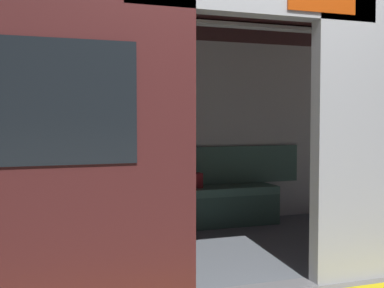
% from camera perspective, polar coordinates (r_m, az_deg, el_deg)
% --- Properties ---
extents(train_car, '(6.40, 2.58, 2.27)m').
position_cam_1_polar(train_car, '(4.56, 0.16, 6.11)').
color(train_car, '#ADAFB5').
rests_on(train_car, ground_plane).
extents(bench_seat, '(2.58, 0.44, 0.45)m').
position_cam_1_polar(bench_seat, '(5.54, -2.56, -6.31)').
color(bench_seat, '#4C7566').
rests_on(bench_seat, ground_plane).
extents(person_seated, '(0.55, 0.67, 1.18)m').
position_cam_1_polar(person_seated, '(5.41, -3.94, -3.07)').
color(person_seated, pink).
rests_on(person_seated, ground_plane).
extents(handbag, '(0.26, 0.15, 0.17)m').
position_cam_1_polar(handbag, '(5.64, -0.21, -4.20)').
color(handbag, maroon).
rests_on(handbag, bench_seat).
extents(book, '(0.23, 0.26, 0.03)m').
position_cam_1_polar(book, '(5.44, -7.35, -5.25)').
color(book, '#26598C').
rests_on(book, bench_seat).
extents(grab_pole_door, '(0.04, 0.04, 2.13)m').
position_cam_1_polar(grab_pole_door, '(3.86, -1.65, 0.42)').
color(grab_pole_door, silver).
rests_on(grab_pole_door, ground_plane).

